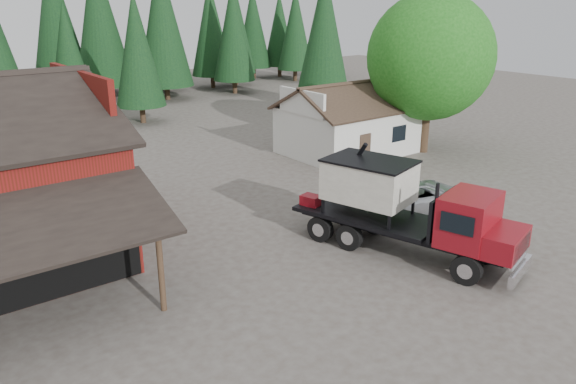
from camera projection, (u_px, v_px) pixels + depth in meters
ground at (333, 284)px, 20.19m from camera, size 120.00×120.00×0.00m
farmhouse at (349, 127)px, 36.85m from camera, size 8.60×6.42×4.65m
deciduous_tree at (431, 61)px, 35.50m from camera, size 8.00×8.00×10.20m
conifer_backdrop at (28, 109)px, 51.64m from camera, size 76.00×16.00×16.00m
near_pine_b at (137, 49)px, 44.16m from camera, size 3.96×3.96×10.40m
near_pine_c at (324, 31)px, 50.04m from camera, size 4.84×4.84×12.40m
feed_truck at (404, 207)px, 22.12m from camera, size 4.85×9.57×4.17m
silver_car at (416, 196)px, 26.78m from camera, size 5.99×3.56×1.56m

